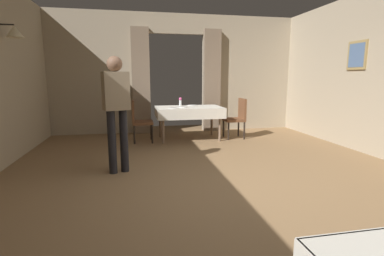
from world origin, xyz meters
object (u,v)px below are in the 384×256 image
flower_vase_mid (180,101)px  person_waiter_by_doorway (116,105)px  dining_table_mid (189,111)px  chair_mid_right (237,116)px  plate_mid_b (173,108)px  plate_mid_c (192,105)px  chair_mid_left (139,119)px  plate_mid_d (183,107)px

flower_vase_mid → person_waiter_by_doorway: (-1.33, -2.44, 0.17)m
dining_table_mid → chair_mid_right: size_ratio=1.62×
dining_table_mid → plate_mid_b: (-0.39, -0.23, 0.09)m
plate_mid_b → person_waiter_by_doorway: bearing=-120.0°
chair_mid_right → plate_mid_b: size_ratio=4.07×
chair_mid_right → person_waiter_by_doorway: size_ratio=0.54×
chair_mid_right → person_waiter_by_doorway: bearing=-142.1°
dining_table_mid → person_waiter_by_doorway: bearing=-124.9°
plate_mid_c → dining_table_mid: bearing=-114.4°
chair_mid_left → plate_mid_b: bearing=-11.2°
chair_mid_left → plate_mid_c: bearing=17.2°
dining_table_mid → plate_mid_b: 0.46m
chair_mid_left → dining_table_mid: bearing=4.2°
flower_vase_mid → plate_mid_d: flower_vase_mid is taller
chair_mid_right → chair_mid_left: bearing=180.0°
chair_mid_right → plate_mid_c: (-1.00, 0.40, 0.24)m
dining_table_mid → chair_mid_right: bearing=-4.2°
plate_mid_d → chair_mid_left: bearing=-176.8°
flower_vase_mid → plate_mid_d: 0.37m
plate_mid_b → plate_mid_c: 0.76m
chair_mid_left → flower_vase_mid: size_ratio=4.71×
plate_mid_b → plate_mid_d: same height
chair_mid_right → chair_mid_left: size_ratio=1.00×
dining_table_mid → chair_mid_right: (1.14, -0.08, -0.15)m
plate_mid_b → person_waiter_by_doorway: (-1.09, -1.89, 0.27)m
flower_vase_mid → plate_mid_b: 0.61m
dining_table_mid → plate_mid_b: plate_mid_b is taller
plate_mid_c → plate_mid_d: same height
plate_mid_c → plate_mid_b: bearing=-134.3°
flower_vase_mid → dining_table_mid: bearing=-65.4°
chair_mid_right → person_waiter_by_doorway: (-2.62, -2.04, 0.51)m
chair_mid_left → flower_vase_mid: flower_vase_mid is taller
flower_vase_mid → person_waiter_by_doorway: person_waiter_by_doorway is taller
flower_vase_mid → chair_mid_right: bearing=-17.6°
plate_mid_b → plate_mid_d: size_ratio=0.96×
plate_mid_b → chair_mid_right: bearing=5.5°
plate_mid_c → plate_mid_d: (-0.30, -0.34, 0.00)m
dining_table_mid → person_waiter_by_doorway: person_waiter_by_doorway is taller
dining_table_mid → person_waiter_by_doorway: (-1.48, -2.12, 0.36)m
chair_mid_left → person_waiter_by_doorway: bearing=-99.5°
dining_table_mid → person_waiter_by_doorway: size_ratio=0.88×
plate_mid_c → chair_mid_right: bearing=-21.8°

